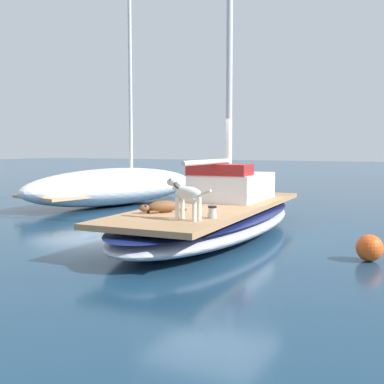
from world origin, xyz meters
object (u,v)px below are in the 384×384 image
coiled_rope (168,208)px  mooring_buoy (369,248)px  deck_winch (212,212)px  moored_boat_port_side (116,186)px  sailboat_main (213,220)px  dog_brown (161,207)px  dog_white (186,194)px

coiled_rope → mooring_buoy: bearing=1.0°
deck_winch → moored_boat_port_side: 8.16m
sailboat_main → deck_winch: size_ratio=34.90×
coiled_rope → mooring_buoy: 3.79m
coiled_rope → mooring_buoy: size_ratio=0.74×
sailboat_main → coiled_rope: coiled_rope is taller
deck_winch → moored_boat_port_side: bearing=137.3°
sailboat_main → mooring_buoy: bearing=-16.3°
sailboat_main → dog_brown: (-0.35, -1.56, 0.43)m
dog_brown → deck_winch: bearing=-11.4°
dog_brown → deck_winch: (1.14, -0.23, -0.01)m
deck_winch → coiled_rope: (-1.31, 0.78, -0.08)m
deck_winch → mooring_buoy: size_ratio=0.48×
sailboat_main → mooring_buoy: 3.37m
dog_white → coiled_rope: bearing=131.3°
sailboat_main → dog_white: (0.47, -2.15, 0.75)m
deck_winch → dog_white: bearing=-131.1°
sailboat_main → dog_white: dog_white is taller
sailboat_main → deck_winch: deck_winch is taller
dog_brown → mooring_buoy: bearing=9.7°
mooring_buoy → dog_white: bearing=-156.4°
dog_white → deck_winch: dog_white is taller
dog_white → deck_winch: 0.58m
dog_white → moored_boat_port_side: bearing=134.0°
dog_brown → coiled_rope: size_ratio=2.52×
sailboat_main → dog_brown: dog_brown is taller
sailboat_main → moored_boat_port_side: (-5.21, 3.74, 0.28)m
dog_brown → moored_boat_port_side: size_ratio=0.11×
moored_boat_port_side → dog_white: bearing=-46.0°
deck_winch → moored_boat_port_side: (-6.00, 5.53, -0.14)m
dog_brown → mooring_buoy: 3.68m
sailboat_main → deck_winch: 2.00m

